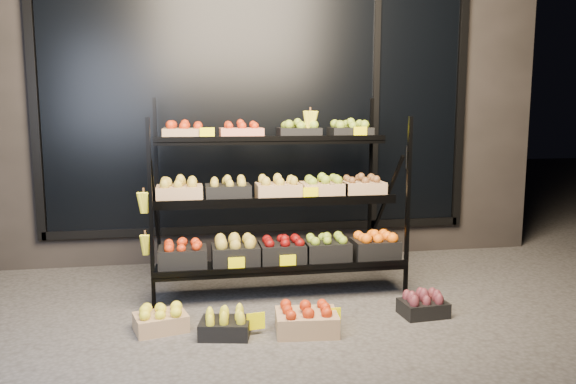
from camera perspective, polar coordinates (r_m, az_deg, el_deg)
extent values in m
plane|color=#514F4C|center=(4.44, 0.06, -12.09)|extent=(24.00, 24.00, 0.00)
cube|color=#2D2826|center=(6.74, -3.91, 10.03)|extent=(6.00, 2.00, 3.50)
cube|color=black|center=(5.73, -2.76, 8.34)|extent=(4.20, 0.04, 2.40)
cube|color=black|center=(5.83, -2.65, -3.64)|extent=(4.30, 0.06, 0.08)
cube|color=black|center=(5.83, -24.38, 7.61)|extent=(0.08, 0.06, 2.50)
cube|color=black|center=(6.35, 17.08, 7.98)|extent=(0.08, 0.06, 2.50)
cube|color=black|center=(5.98, 8.86, 8.25)|extent=(0.06, 0.06, 2.50)
cylinder|color=black|center=(6.10, 11.97, 3.46)|extent=(0.02, 0.02, 0.25)
cube|color=black|center=(4.36, -13.75, -2.49)|extent=(0.03, 0.03, 1.50)
cube|color=black|center=(4.70, 12.08, -1.67)|extent=(0.03, 0.03, 1.50)
cube|color=black|center=(5.31, -13.15, 0.32)|extent=(0.03, 0.03, 1.66)
cube|color=black|center=(5.58, 8.36, 0.84)|extent=(0.03, 0.03, 1.66)
cube|color=black|center=(4.69, -0.70, -7.57)|extent=(2.05, 0.42, 0.03)
cube|color=black|center=(4.49, -0.28, -7.84)|extent=(2.05, 0.02, 0.05)
cube|color=black|center=(4.87, -1.29, -0.95)|extent=(2.05, 0.40, 0.03)
cube|color=black|center=(4.68, -0.93, -0.90)|extent=(2.05, 0.02, 0.05)
cube|color=black|center=(5.11, -1.83, 5.14)|extent=(2.05, 0.40, 0.03)
cube|color=black|center=(4.92, -1.51, 5.42)|extent=(2.05, 0.02, 0.05)
cube|color=tan|center=(5.05, -10.46, 5.76)|extent=(0.38, 0.28, 0.11)
ellipsoid|color=red|center=(5.05, -10.48, 6.72)|extent=(0.32, 0.24, 0.07)
cube|color=tan|center=(5.07, -4.76, 5.88)|extent=(0.38, 0.28, 0.11)
ellipsoid|color=red|center=(5.07, -4.78, 6.84)|extent=(0.32, 0.24, 0.07)
cube|color=black|center=(5.15, 1.10, 5.94)|extent=(0.38, 0.28, 0.11)
ellipsoid|color=#89A92A|center=(5.15, 1.10, 6.89)|extent=(0.32, 0.24, 0.07)
cube|color=black|center=(5.27, 6.32, 5.95)|extent=(0.38, 0.28, 0.11)
ellipsoid|color=#89A92A|center=(5.26, 6.34, 6.87)|extent=(0.32, 0.24, 0.07)
cube|color=tan|center=(4.80, -10.95, -0.21)|extent=(0.38, 0.28, 0.14)
ellipsoid|color=gold|center=(4.79, -10.98, 0.98)|extent=(0.32, 0.24, 0.07)
cube|color=black|center=(4.81, -6.11, -0.08)|extent=(0.38, 0.28, 0.14)
ellipsoid|color=gold|center=(4.80, -6.13, 1.10)|extent=(0.32, 0.24, 0.07)
cube|color=tan|center=(4.86, -1.00, 0.05)|extent=(0.38, 0.28, 0.14)
ellipsoid|color=gold|center=(4.85, -1.00, 1.22)|extent=(0.32, 0.24, 0.07)
cube|color=tan|center=(4.94, 3.55, 0.17)|extent=(0.38, 0.28, 0.14)
ellipsoid|color=#89A92A|center=(4.92, 3.56, 1.32)|extent=(0.32, 0.24, 0.07)
cube|color=tan|center=(5.03, 7.51, 0.27)|extent=(0.38, 0.28, 0.14)
ellipsoid|color=brown|center=(5.02, 7.53, 1.40)|extent=(0.32, 0.24, 0.07)
cube|color=black|center=(4.60, -10.64, -6.67)|extent=(0.38, 0.28, 0.18)
ellipsoid|color=red|center=(4.57, -10.68, -5.22)|extent=(0.32, 0.24, 0.07)
cube|color=black|center=(4.62, -5.36, -6.52)|extent=(0.38, 0.28, 0.18)
ellipsoid|color=gold|center=(4.59, -5.38, -5.07)|extent=(0.32, 0.24, 0.07)
cube|color=black|center=(4.66, -0.50, -6.32)|extent=(0.38, 0.28, 0.18)
ellipsoid|color=#690807|center=(4.64, -0.50, -4.89)|extent=(0.32, 0.24, 0.07)
cube|color=black|center=(4.74, 3.89, -6.11)|extent=(0.38, 0.28, 0.18)
ellipsoid|color=#89A92A|center=(4.71, 3.90, -4.70)|extent=(0.32, 0.24, 0.07)
cube|color=black|center=(4.86, 8.82, -5.83)|extent=(0.38, 0.28, 0.18)
ellipsoid|color=orange|center=(4.83, 8.85, -4.45)|extent=(0.32, 0.24, 0.07)
ellipsoid|color=#FCF62F|center=(4.35, -14.48, 0.10)|extent=(0.14, 0.08, 0.22)
ellipsoid|color=#FCF62F|center=(4.41, -14.33, -4.10)|extent=(0.14, 0.08, 0.22)
ellipsoid|color=#FCF62F|center=(5.07, 2.28, 8.31)|extent=(0.14, 0.08, 0.22)
cube|color=#FFF400|center=(4.76, 2.32, -0.25)|extent=(0.13, 0.01, 0.12)
cube|color=#FFF400|center=(5.14, 7.36, 5.93)|extent=(0.13, 0.01, 0.12)
cube|color=#FFF400|center=(4.91, -8.21, 5.80)|extent=(0.13, 0.01, 0.12)
cube|color=#FFF400|center=(4.48, -5.25, -7.38)|extent=(0.13, 0.01, 0.12)
cube|color=#FFF400|center=(4.53, -0.01, -7.16)|extent=(0.13, 0.01, 0.12)
cube|color=#FFF400|center=(4.01, -3.28, -13.50)|extent=(0.13, 0.01, 0.12)
cube|color=#FFF400|center=(4.11, 4.48, -12.98)|extent=(0.13, 0.01, 0.12)
cube|color=tan|center=(4.18, -12.81, -12.78)|extent=(0.41, 0.34, 0.12)
ellipsoid|color=#FCF62F|center=(4.15, -12.85, -11.61)|extent=(0.34, 0.29, 0.07)
cube|color=black|center=(4.01, -6.42, -13.58)|extent=(0.38, 0.31, 0.12)
ellipsoid|color=#FCF62F|center=(3.98, -6.44, -12.40)|extent=(0.32, 0.26, 0.07)
cube|color=tan|center=(4.04, 1.90, -13.10)|extent=(0.46, 0.36, 0.15)
ellipsoid|color=red|center=(4.01, 1.91, -11.73)|extent=(0.38, 0.30, 0.07)
cube|color=black|center=(4.47, 13.56, -11.40)|extent=(0.35, 0.27, 0.12)
ellipsoid|color=brown|center=(4.45, 13.60, -10.34)|extent=(0.30, 0.23, 0.07)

